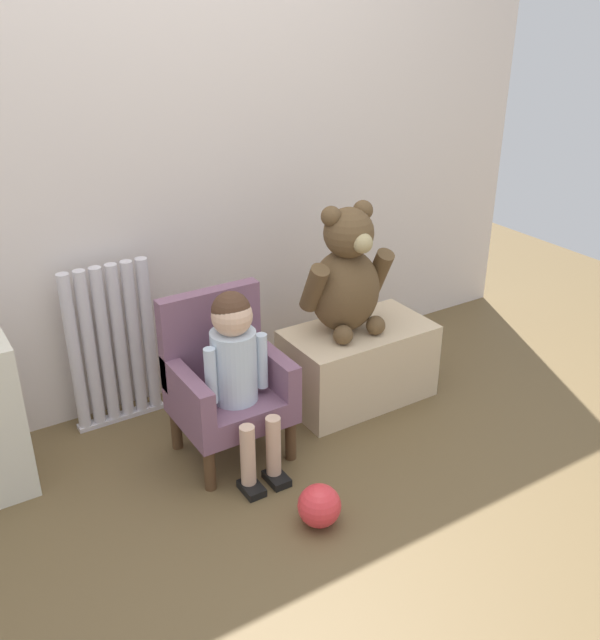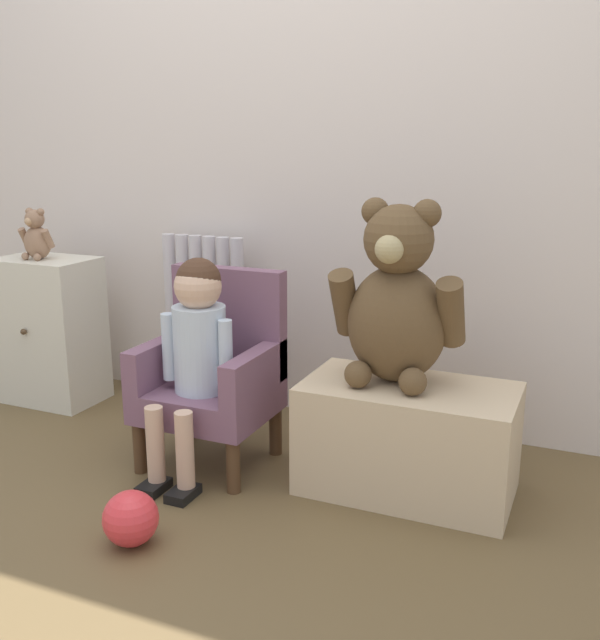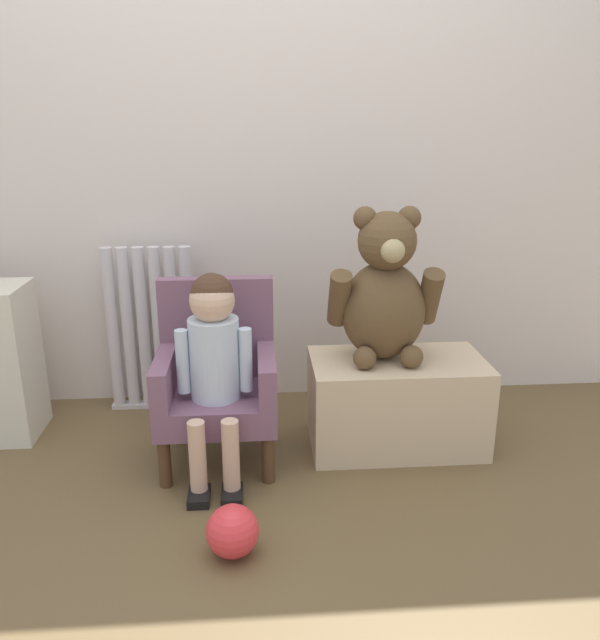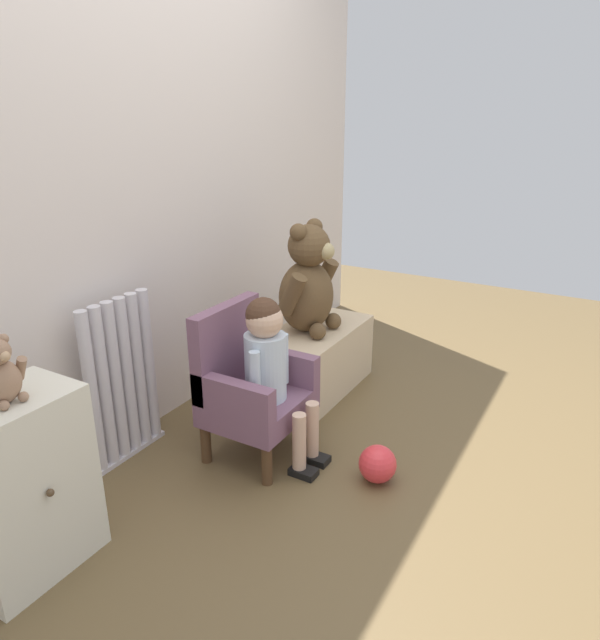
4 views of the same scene
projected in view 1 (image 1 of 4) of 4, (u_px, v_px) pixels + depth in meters
ground_plane at (319, 527)px, 2.44m from camera, size 6.00×6.00×0.00m
back_wall at (163, 119)px, 2.79m from camera, size 3.80×0.05×2.40m
radiator at (113, 346)px, 2.90m from camera, size 0.37×0.05×0.70m
child_armchair at (225, 381)px, 2.73m from camera, size 0.41×0.37×0.64m
child_figure at (237, 358)px, 2.58m from camera, size 0.25×0.35×0.71m
low_bench at (358, 364)px, 3.13m from camera, size 0.64×0.35×0.34m
large_teddy_bear at (346, 277)px, 2.94m from camera, size 0.40×0.28×0.56m
toy_ball at (319, 506)px, 2.43m from camera, size 0.15×0.15×0.15m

